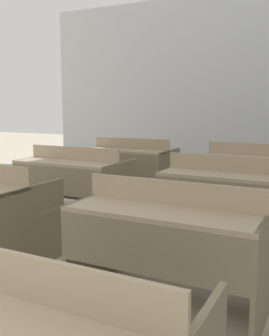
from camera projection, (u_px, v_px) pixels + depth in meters
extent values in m
cube|color=silver|center=(209.00, 89.00, 6.81)|extent=(6.28, 0.06, 3.15)
cube|color=tan|center=(15.00, 274.00, 1.26)|extent=(1.18, 0.02, 0.15)
cube|color=tan|center=(65.00, 325.00, 1.54)|extent=(1.18, 0.31, 0.03)
cube|color=#796952|center=(33.00, 229.00, 3.07)|extent=(0.03, 0.78, 0.68)
cube|color=tan|center=(0.00, 201.00, 3.51)|extent=(1.18, 0.31, 0.03)
cube|color=#796952|center=(2.00, 232.00, 3.56)|extent=(1.13, 0.04, 0.04)
cube|color=#7C6D56|center=(97.00, 240.00, 2.80)|extent=(0.03, 0.78, 0.68)
cube|color=#7C6D56|center=(266.00, 271.00, 2.28)|extent=(0.03, 0.78, 0.68)
cube|color=tan|center=(161.00, 213.00, 2.31)|extent=(1.18, 0.38, 0.03)
cube|color=#7C6D56|center=(148.00, 250.00, 2.18)|extent=(1.13, 0.02, 0.31)
cube|color=tan|center=(172.00, 192.00, 2.46)|extent=(1.18, 0.02, 0.15)
cube|color=tan|center=(185.00, 229.00, 2.73)|extent=(1.18, 0.31, 0.03)
cube|color=#7C6D56|center=(185.00, 267.00, 2.77)|extent=(1.13, 0.04, 0.04)
cube|color=#82725B|center=(37.00, 184.00, 4.82)|extent=(0.03, 0.78, 0.68)
cube|color=#82725B|center=(119.00, 193.00, 4.30)|extent=(0.03, 0.78, 0.68)
cube|color=tan|center=(65.00, 163.00, 4.33)|extent=(1.18, 0.38, 0.03)
cube|color=#82725B|center=(55.00, 181.00, 4.20)|extent=(1.13, 0.02, 0.31)
cube|color=tan|center=(74.00, 153.00, 4.47)|extent=(1.18, 0.02, 0.15)
cube|color=tan|center=(87.00, 177.00, 4.75)|extent=(1.18, 0.31, 0.03)
cube|color=#82725B|center=(87.00, 199.00, 4.79)|extent=(1.13, 0.04, 0.04)
cube|color=#7E6F58|center=(172.00, 199.00, 4.02)|extent=(0.03, 0.78, 0.68)
cube|color=tan|center=(224.00, 176.00, 3.53)|extent=(1.18, 0.38, 0.03)
cube|color=#7E6F58|center=(218.00, 198.00, 3.40)|extent=(1.13, 0.02, 0.31)
cube|color=tan|center=(229.00, 164.00, 3.67)|extent=(1.18, 0.02, 0.15)
cube|color=tan|center=(234.00, 191.00, 3.95)|extent=(1.18, 0.31, 0.03)
cube|color=#7E6F58|center=(233.00, 218.00, 3.99)|extent=(1.13, 0.04, 0.04)
cube|color=#796953|center=(99.00, 168.00, 6.00)|extent=(0.03, 0.78, 0.68)
cube|color=#796953|center=(169.00, 174.00, 5.48)|extent=(0.03, 0.78, 0.68)
cube|color=tan|center=(126.00, 151.00, 5.52)|extent=(1.18, 0.38, 0.03)
cube|color=#796953|center=(120.00, 164.00, 5.39)|extent=(1.13, 0.02, 0.31)
cube|color=tan|center=(131.00, 143.00, 5.66)|extent=(1.18, 0.02, 0.15)
cube|color=tan|center=(139.00, 162.00, 5.93)|extent=(1.18, 0.31, 0.03)
cube|color=#796953|center=(139.00, 181.00, 5.98)|extent=(1.13, 0.04, 0.04)
cube|color=#81725B|center=(210.00, 178.00, 5.21)|extent=(0.03, 0.78, 0.68)
cube|color=tan|center=(253.00, 158.00, 4.72)|extent=(1.18, 0.38, 0.03)
cube|color=#81725B|center=(249.00, 174.00, 4.60)|extent=(1.13, 0.02, 0.31)
cube|color=tan|center=(256.00, 149.00, 4.87)|extent=(1.18, 0.02, 0.15)
cube|color=tan|center=(258.00, 171.00, 5.14)|extent=(1.18, 0.31, 0.03)
cube|color=#81725B|center=(257.00, 192.00, 5.18)|extent=(1.13, 0.04, 0.04)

